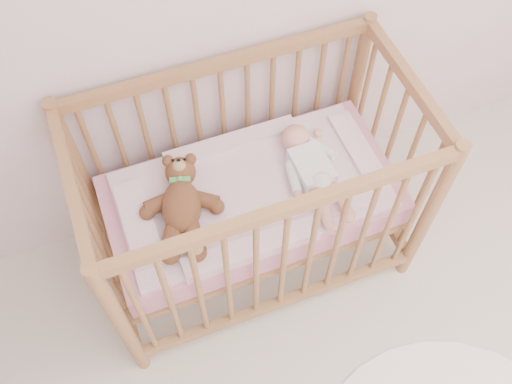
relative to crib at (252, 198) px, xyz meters
name	(u,v)px	position (x,y,z in m)	size (l,w,h in m)	color
crib	(252,198)	(0.00, 0.00, 0.00)	(1.36, 0.76, 1.00)	#A86F47
mattress	(252,200)	(0.00, 0.00, -0.01)	(1.22, 0.62, 0.13)	pink
blanket	(252,190)	(0.00, 0.00, 0.06)	(1.10, 0.58, 0.06)	#F3A7BC
baby	(312,166)	(0.26, -0.02, 0.14)	(0.26, 0.54, 0.13)	white
teddy_bear	(181,206)	(-0.30, -0.02, 0.15)	(0.35, 0.50, 0.14)	brown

